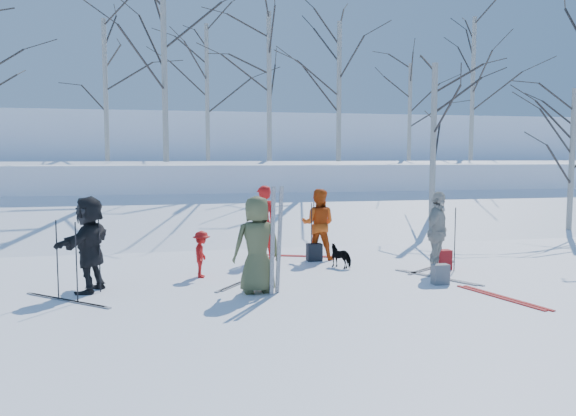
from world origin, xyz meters
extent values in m
plane|color=white|center=(0.00, 0.00, 0.00)|extent=(120.00, 120.00, 0.00)
cube|color=white|center=(0.00, 7.00, 0.15)|extent=(70.00, 9.49, 4.12)
cube|color=white|center=(0.00, 17.00, 1.00)|extent=(70.00, 18.00, 2.20)
cube|color=white|center=(0.00, 38.00, 2.00)|extent=(90.00, 30.00, 6.00)
imported|color=#515533|center=(-0.99, -0.53, 0.86)|extent=(0.90, 0.64, 1.72)
imported|color=red|center=(-0.39, 2.42, 0.87)|extent=(0.72, 0.57, 1.74)
imported|color=#D44B10|center=(0.91, 2.38, 0.82)|extent=(0.98, 0.88, 1.65)
imported|color=red|center=(-1.88, 0.94, 0.47)|extent=(0.45, 0.65, 0.93)
imported|color=beige|center=(2.87, 0.30, 0.84)|extent=(0.99, 0.99, 1.69)
imported|color=black|center=(-3.89, 0.18, 0.86)|extent=(1.04, 1.66, 1.71)
imported|color=black|center=(1.15, 1.33, 0.25)|extent=(0.57, 0.64, 0.50)
cube|color=silver|center=(-0.77, -0.81, 0.95)|extent=(0.09, 0.16, 1.90)
cube|color=silver|center=(-0.63, -0.71, 0.95)|extent=(0.12, 0.23, 1.89)
cylinder|color=black|center=(-3.71, 0.10, 0.67)|extent=(0.02, 0.02, 1.34)
cylinder|color=black|center=(3.34, 0.44, 0.67)|extent=(0.02, 0.02, 1.34)
cylinder|color=black|center=(0.83, 2.47, 0.67)|extent=(0.02, 0.02, 1.34)
cylinder|color=black|center=(3.14, 0.64, 0.67)|extent=(0.02, 0.02, 1.34)
cylinder|color=black|center=(-3.99, -0.60, 0.67)|extent=(0.02, 0.02, 1.34)
cylinder|color=black|center=(-4.36, -0.20, 0.67)|extent=(0.02, 0.02, 1.34)
cylinder|color=black|center=(0.69, 2.15, 0.67)|extent=(0.02, 0.02, 1.34)
cube|color=#AA1A1D|center=(3.20, 0.64, 0.21)|extent=(0.32, 0.22, 0.42)
cube|color=slate|center=(2.48, -0.62, 0.19)|extent=(0.30, 0.20, 0.38)
cube|color=black|center=(0.76, 2.17, 0.20)|extent=(0.34, 0.24, 0.40)
camera|label=1|loc=(-2.51, -10.17, 2.41)|focal=35.00mm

